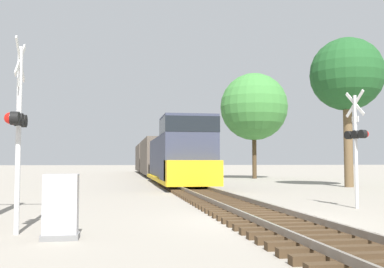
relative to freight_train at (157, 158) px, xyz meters
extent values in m
plane|color=gray|center=(0.00, -36.63, -2.04)|extent=(400.00, 400.00, 0.00)
cube|color=#42301E|center=(0.00, -41.73, -1.96)|extent=(2.60, 0.22, 0.16)
cube|color=#42301E|center=(0.00, -41.13, -1.96)|extent=(2.60, 0.22, 0.16)
cube|color=#42301E|center=(0.00, -40.53, -1.96)|extent=(2.60, 0.22, 0.16)
cube|color=#42301E|center=(0.00, -39.93, -1.96)|extent=(2.60, 0.22, 0.16)
cube|color=#42301E|center=(0.00, -39.33, -1.96)|extent=(2.60, 0.22, 0.16)
cube|color=#42301E|center=(0.00, -38.73, -1.96)|extent=(2.60, 0.22, 0.16)
cube|color=#42301E|center=(0.00, -38.13, -1.96)|extent=(2.60, 0.22, 0.16)
cube|color=#42301E|center=(0.00, -37.53, -1.96)|extent=(2.60, 0.22, 0.16)
cube|color=#42301E|center=(0.00, -36.93, -1.96)|extent=(2.60, 0.22, 0.16)
cube|color=#42301E|center=(0.00, -36.33, -1.96)|extent=(2.60, 0.22, 0.16)
cube|color=#42301E|center=(0.00, -35.73, -1.96)|extent=(2.60, 0.22, 0.16)
cube|color=#42301E|center=(0.00, -35.13, -1.96)|extent=(2.60, 0.22, 0.16)
cube|color=#42301E|center=(0.00, -34.53, -1.96)|extent=(2.60, 0.22, 0.16)
cube|color=#42301E|center=(0.00, -33.93, -1.96)|extent=(2.60, 0.22, 0.16)
cube|color=#42301E|center=(0.00, -33.33, -1.96)|extent=(2.60, 0.22, 0.16)
cube|color=#42301E|center=(0.00, -32.73, -1.96)|extent=(2.60, 0.22, 0.16)
cube|color=#42301E|center=(0.00, -32.13, -1.96)|extent=(2.60, 0.22, 0.16)
cube|color=#42301E|center=(0.00, -31.53, -1.96)|extent=(2.60, 0.22, 0.16)
cube|color=#42301E|center=(0.00, -30.93, -1.96)|extent=(2.60, 0.22, 0.16)
cube|color=#42301E|center=(0.00, -30.33, -1.96)|extent=(2.60, 0.22, 0.16)
cube|color=#42301E|center=(0.00, -29.73, -1.96)|extent=(2.60, 0.22, 0.16)
cube|color=#42301E|center=(0.00, -29.13, -1.96)|extent=(2.60, 0.22, 0.16)
cube|color=#42301E|center=(0.00, -28.53, -1.96)|extent=(2.60, 0.22, 0.16)
cube|color=#42301E|center=(0.00, -27.93, -1.96)|extent=(2.60, 0.22, 0.16)
cube|color=#42301E|center=(0.00, -27.33, -1.96)|extent=(2.60, 0.22, 0.16)
cube|color=#42301E|center=(0.00, -26.73, -1.96)|extent=(2.60, 0.22, 0.16)
cube|color=#42301E|center=(0.00, -26.13, -1.96)|extent=(2.60, 0.22, 0.16)
cube|color=#42301E|center=(0.00, -25.53, -1.96)|extent=(2.60, 0.22, 0.16)
cube|color=#42301E|center=(0.00, -24.93, -1.96)|extent=(2.60, 0.22, 0.16)
cube|color=#42301E|center=(0.00, -24.33, -1.96)|extent=(2.60, 0.22, 0.16)
cube|color=#42301E|center=(0.00, -23.73, -1.96)|extent=(2.60, 0.22, 0.16)
cube|color=#42301E|center=(0.00, -23.13, -1.96)|extent=(2.60, 0.22, 0.16)
cube|color=#42301E|center=(0.00, -22.53, -1.96)|extent=(2.60, 0.22, 0.16)
cube|color=#42301E|center=(0.00, -21.93, -1.96)|extent=(2.60, 0.22, 0.16)
cube|color=#42301E|center=(0.00, -21.33, -1.96)|extent=(2.60, 0.22, 0.16)
cube|color=#42301E|center=(0.00, -20.73, -1.96)|extent=(2.60, 0.22, 0.16)
cube|color=#42301E|center=(0.00, -20.13, -1.96)|extent=(2.60, 0.22, 0.16)
cube|color=#42301E|center=(0.00, -19.53, -1.96)|extent=(2.60, 0.22, 0.16)
cube|color=#42301E|center=(0.00, -18.93, -1.96)|extent=(2.60, 0.22, 0.16)
cube|color=#42301E|center=(0.00, -18.33, -1.96)|extent=(2.60, 0.22, 0.16)
cube|color=#42301E|center=(0.00, -17.73, -1.96)|extent=(2.60, 0.22, 0.16)
cube|color=#42301E|center=(0.00, -17.13, -1.96)|extent=(2.60, 0.22, 0.16)
cube|color=slate|center=(-0.72, -36.63, -1.81)|extent=(0.07, 160.00, 0.15)
cube|color=slate|center=(0.72, -36.63, -1.81)|extent=(0.07, 160.00, 0.15)
cube|color=#33384C|center=(0.00, -14.08, -0.17)|extent=(2.59, 11.82, 3.13)
cube|color=#33384C|center=(0.00, -22.36, 0.27)|extent=(3.05, 3.72, 4.01)
cube|color=black|center=(0.00, -22.36, 1.69)|extent=(3.08, 3.75, 0.88)
cube|color=gold|center=(0.00, -24.22, -1.03)|extent=(3.05, 1.69, 1.40)
cube|color=gold|center=(0.00, -16.62, -1.61)|extent=(3.11, 16.55, 0.24)
cube|color=black|center=(0.00, -22.11, -1.54)|extent=(1.58, 2.20, 1.00)
cube|color=black|center=(0.00, -11.13, -1.54)|extent=(1.58, 2.20, 1.00)
cube|color=brown|center=(0.00, 1.02, 0.14)|extent=(2.90, 14.76, 3.74)
cube|color=black|center=(0.00, -3.78, -1.59)|extent=(1.58, 2.20, 0.90)
cube|color=black|center=(0.00, 5.81, -1.59)|extent=(1.58, 2.20, 0.90)
cube|color=brown|center=(0.00, 17.58, 0.14)|extent=(2.90, 14.76, 3.74)
cube|color=black|center=(0.00, 12.79, -1.59)|extent=(1.58, 2.20, 0.90)
cube|color=black|center=(0.00, 22.38, -1.59)|extent=(1.58, 2.20, 0.90)
cylinder|color=silver|center=(-6.27, -37.88, 0.10)|extent=(0.12, 0.12, 4.29)
cube|color=white|center=(-6.27, -37.88, 1.95)|extent=(0.05, 0.93, 0.93)
cube|color=white|center=(-6.27, -37.88, 1.95)|extent=(0.05, 0.93, 0.93)
cube|color=black|center=(-6.27, -37.88, 0.56)|extent=(0.08, 0.86, 0.06)
cylinder|color=black|center=(-6.26, -37.53, 0.56)|extent=(0.19, 0.30, 0.30)
sphere|color=red|center=(-6.36, -37.53, 0.56)|extent=(0.26, 0.26, 0.26)
cylinder|color=black|center=(-6.27, -37.88, 0.56)|extent=(0.19, 0.30, 0.30)
sphere|color=red|center=(-6.37, -37.88, 0.56)|extent=(0.26, 0.26, 0.26)
cylinder|color=black|center=(-6.28, -38.23, 0.56)|extent=(0.19, 0.30, 0.30)
sphere|color=red|center=(-6.38, -38.23, 0.56)|extent=(0.26, 0.26, 0.26)
cube|color=white|center=(-6.27, -37.88, 1.40)|extent=(0.04, 0.32, 0.20)
cylinder|color=silver|center=(4.28, -33.85, -0.04)|extent=(0.12, 0.12, 4.00)
cube|color=white|center=(4.28, -33.85, 1.66)|extent=(0.24, 0.91, 0.93)
cube|color=white|center=(4.28, -33.85, 1.66)|extent=(0.24, 0.91, 0.93)
cube|color=black|center=(4.28, -33.85, 0.56)|extent=(0.25, 0.85, 0.06)
cylinder|color=black|center=(4.36, -34.19, 0.56)|extent=(0.24, 0.33, 0.30)
sphere|color=red|center=(4.46, -34.17, 0.56)|extent=(0.26, 0.26, 0.26)
cylinder|color=black|center=(4.28, -33.85, 0.56)|extent=(0.24, 0.33, 0.30)
sphere|color=red|center=(4.38, -33.83, 0.56)|extent=(0.26, 0.26, 0.26)
cylinder|color=black|center=(4.20, -33.51, 0.56)|extent=(0.24, 0.33, 0.30)
sphere|color=red|center=(4.30, -33.49, 0.56)|extent=(0.26, 0.26, 0.26)
cube|color=white|center=(4.28, -33.85, 1.11)|extent=(0.10, 0.32, 0.20)
cube|color=slate|center=(-5.21, -38.68, -1.98)|extent=(0.78, 0.56, 0.12)
cube|color=#ADADB2|center=(-5.21, -38.68, -1.29)|extent=(0.71, 0.51, 1.26)
cylinder|color=brown|center=(10.66, -21.52, 0.92)|extent=(0.58, 0.58, 5.93)
sphere|color=#1E5123|center=(10.66, -21.52, 5.32)|extent=(4.77, 4.77, 4.77)
cylinder|color=#473521|center=(8.94, -6.55, 0.47)|extent=(0.42, 0.42, 5.03)
sphere|color=#3D7F38|center=(8.94, -6.55, 4.95)|extent=(6.55, 6.55, 6.55)
camera|label=1|loc=(-3.98, -48.60, -0.40)|focal=42.00mm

